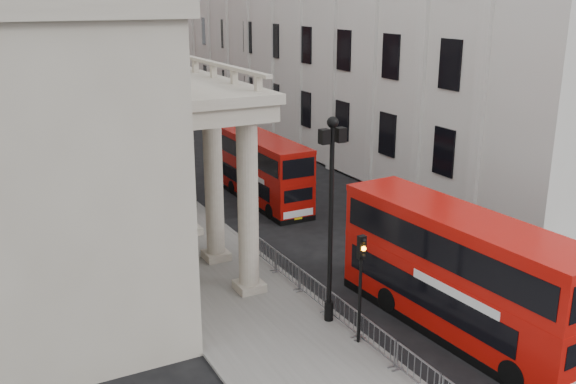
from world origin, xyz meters
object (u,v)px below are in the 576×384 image
(lamp_post_south, at_px, (331,208))
(pedestrian_b, at_px, (167,230))
(lamp_post_north, at_px, (124,96))
(bus_near, at_px, (459,272))
(traffic_light, at_px, (361,270))
(bus_far, at_px, (262,168))
(lamp_post_mid, at_px, (191,132))
(pedestrian_a, at_px, (175,253))
(pedestrian_c, at_px, (133,185))

(lamp_post_south, distance_m, pedestrian_b, 12.10)
(lamp_post_north, distance_m, bus_near, 35.18)
(traffic_light, bearing_deg, bus_far, 76.01)
(bus_near, bearing_deg, traffic_light, 164.62)
(lamp_post_mid, relative_size, bus_near, 0.74)
(lamp_post_south, height_order, pedestrian_a, lamp_post_south)
(lamp_post_south, height_order, bus_near, lamp_post_south)
(traffic_light, bearing_deg, pedestrian_a, 112.54)
(lamp_post_north, xyz_separation_m, pedestrian_b, (-3.29, -21.06, -3.98))
(pedestrian_a, relative_size, pedestrian_b, 1.02)
(lamp_post_south, bearing_deg, pedestrian_a, 117.08)
(traffic_light, distance_m, bus_near, 4.12)
(bus_far, bearing_deg, pedestrian_b, -148.33)
(bus_far, relative_size, pedestrian_a, 5.87)
(lamp_post_north, distance_m, pedestrian_b, 21.69)
(pedestrian_b, bearing_deg, lamp_post_north, -107.94)
(lamp_post_mid, bearing_deg, pedestrian_c, 125.59)
(lamp_post_south, height_order, lamp_post_north, same)
(lamp_post_north, xyz_separation_m, pedestrian_a, (-3.92, -24.32, -3.96))
(lamp_post_mid, relative_size, pedestrian_b, 5.11)
(lamp_post_north, height_order, bus_far, lamp_post_north)
(lamp_post_north, relative_size, bus_far, 0.85)
(pedestrian_b, bearing_deg, lamp_post_south, 97.71)
(bus_far, distance_m, pedestrian_a, 11.80)
(lamp_post_south, height_order, bus_far, lamp_post_south)
(pedestrian_a, bearing_deg, bus_far, 25.77)
(bus_near, xyz_separation_m, pedestrian_a, (-8.01, 10.53, -1.57))
(lamp_post_north, height_order, pedestrian_b, lamp_post_north)
(lamp_post_south, height_order, traffic_light, lamp_post_south)
(pedestrian_a, bearing_deg, lamp_post_mid, 46.69)
(traffic_light, height_order, bus_far, traffic_light)
(lamp_post_south, relative_size, pedestrian_c, 4.79)
(bus_far, xyz_separation_m, pedestrian_b, (-7.83, -4.86, -1.27))
(traffic_light, bearing_deg, bus_near, -11.84)
(bus_near, relative_size, pedestrian_a, 6.80)
(bus_far, distance_m, pedestrian_c, 8.41)
(traffic_light, xyz_separation_m, pedestrian_b, (-3.39, 12.96, -2.17))
(lamp_post_north, xyz_separation_m, bus_near, (4.09, -34.85, -2.39))
(lamp_post_mid, bearing_deg, lamp_post_south, -90.00)
(pedestrian_b, bearing_deg, bus_far, -157.21)
(bus_near, bearing_deg, lamp_post_north, 93.15)
(bus_near, relative_size, pedestrian_b, 6.95)
(pedestrian_c, bearing_deg, bus_near, -40.08)
(bus_near, bearing_deg, lamp_post_mid, 98.70)
(lamp_post_south, xyz_separation_m, pedestrian_a, (-3.92, 7.68, -3.96))
(lamp_post_south, xyz_separation_m, traffic_light, (0.10, -2.02, -1.80))
(lamp_post_south, bearing_deg, traffic_light, -87.16)
(bus_far, bearing_deg, lamp_post_south, -106.20)
(lamp_post_south, distance_m, pedestrian_a, 9.49)
(lamp_post_mid, xyz_separation_m, traffic_light, (0.10, -18.02, -1.80))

